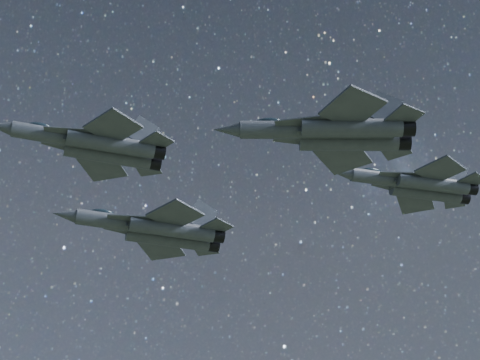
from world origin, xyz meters
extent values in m
cylinder|color=#353A43|center=(-18.74, -1.06, 150.82)|extent=(7.13, 1.57, 1.50)
cone|color=#353A43|center=(-23.35, -1.10, 150.82)|extent=(2.32, 1.37, 1.35)
ellipsoid|color=#1B2830|center=(-19.89, -1.07, 151.54)|extent=(2.30, 1.03, 0.74)
cube|color=#353A43|center=(-13.74, -1.01, 150.77)|extent=(7.89, 1.52, 1.25)
cylinder|color=#353A43|center=(-13.35, -1.97, 150.34)|extent=(8.09, 1.58, 1.50)
cylinder|color=#353A43|center=(-13.37, -0.05, 150.34)|extent=(8.09, 1.58, 1.50)
cylinder|color=black|center=(-8.93, -1.92, 150.34)|extent=(1.26, 1.40, 1.38)
cylinder|color=black|center=(-8.95, 0.00, 150.34)|extent=(1.26, 1.40, 1.38)
cube|color=#353A43|center=(-17.00, -2.34, 150.71)|extent=(5.11, 1.95, 0.12)
cube|color=#353A43|center=(-17.02, 0.26, 150.71)|extent=(5.11, 2.04, 0.12)
cube|color=#353A43|center=(-13.52, -4.28, 150.53)|extent=(5.30, 5.45, 0.19)
cube|color=#353A43|center=(-13.58, 2.26, 150.53)|extent=(5.27, 5.43, 0.19)
cube|color=#353A43|center=(-9.30, -3.18, 150.53)|extent=(3.12, 3.19, 0.14)
cube|color=#353A43|center=(-9.35, 1.24, 150.53)|extent=(3.11, 3.18, 0.14)
cube|color=#353A43|center=(-10.56, -2.18, 152.17)|extent=(3.34, 0.43, 3.42)
cube|color=#353A43|center=(-10.58, 0.22, 152.17)|extent=(3.34, 0.46, 3.42)
cylinder|color=#353A43|center=(-10.71, 14.81, 152.03)|extent=(8.37, 1.78, 1.76)
cone|color=#353A43|center=(-16.13, 14.81, 152.03)|extent=(2.72, 1.59, 1.58)
ellipsoid|color=#1B2830|center=(-12.06, 14.81, 152.88)|extent=(2.69, 1.19, 0.87)
cube|color=#353A43|center=(-4.83, 14.80, 151.97)|extent=(9.27, 1.71, 1.47)
cylinder|color=#353A43|center=(-4.38, 13.67, 151.46)|extent=(9.50, 1.78, 1.76)
cylinder|color=#353A43|center=(-4.38, 15.93, 151.46)|extent=(9.50, 1.78, 1.76)
cylinder|color=black|center=(0.82, 13.66, 151.46)|extent=(1.47, 1.63, 1.63)
cylinder|color=black|center=(0.82, 15.92, 151.46)|extent=(1.47, 1.63, 1.63)
cube|color=#353A43|center=(-8.68, 13.28, 151.89)|extent=(6.01, 2.35, 0.14)
cube|color=#353A43|center=(-8.67, 16.33, 151.89)|extent=(6.01, 2.33, 0.14)
cube|color=#353A43|center=(-4.61, 10.95, 151.69)|extent=(6.21, 6.40, 0.23)
cube|color=#353A43|center=(-4.60, 18.64, 151.69)|extent=(6.22, 6.40, 0.23)
cube|color=#353A43|center=(0.36, 12.19, 151.69)|extent=(3.66, 3.75, 0.17)
cube|color=#353A43|center=(0.37, 17.39, 151.69)|extent=(3.67, 3.75, 0.17)
cube|color=#353A43|center=(-1.10, 13.38, 153.61)|extent=(3.93, 0.51, 4.02)
cube|color=#353A43|center=(-1.10, 16.20, 153.61)|extent=(3.93, 0.50, 4.02)
cylinder|color=#353A43|center=(0.40, -10.75, 148.36)|extent=(7.64, 3.54, 1.58)
cone|color=#353A43|center=(-4.28, -9.44, 148.36)|extent=(2.72, 2.02, 1.42)
ellipsoid|color=#1B2830|center=(-0.77, -10.42, 149.12)|extent=(2.61, 1.67, 0.78)
cube|color=#353A43|center=(5.47, -12.16, 148.31)|extent=(8.41, 3.70, 1.32)
cylinder|color=#353A43|center=(5.59, -13.25, 147.85)|extent=(8.62, 3.81, 1.58)
cylinder|color=#353A43|center=(6.14, -11.30, 147.85)|extent=(8.62, 3.81, 1.58)
cylinder|color=black|center=(10.08, -14.50, 147.85)|extent=(1.66, 1.76, 1.46)
cylinder|color=black|center=(10.62, -12.55, 147.85)|extent=(1.66, 1.76, 1.46)
cube|color=#353A43|center=(1.79, -12.55, 148.24)|extent=(5.21, 3.35, 0.12)
cube|color=#353A43|center=(2.53, -9.92, 148.24)|extent=(5.34, 1.53, 0.12)
cube|color=#353A43|center=(4.74, -15.53, 148.06)|extent=(4.92, 5.26, 0.20)
cube|color=#353A43|center=(6.59, -8.90, 148.06)|extent=(5.81, 5.78, 0.20)
cube|color=#353A43|center=(9.33, -15.66, 148.06)|extent=(2.89, 3.03, 0.15)
cube|color=#353A43|center=(10.59, -11.17, 148.06)|extent=(3.44, 3.44, 0.15)
cube|color=#353A43|center=(8.35, -14.28, 149.78)|extent=(3.36, 1.37, 3.60)
cube|color=#353A43|center=(9.03, -11.84, 149.78)|extent=(3.49, 0.83, 3.60)
cylinder|color=#353A43|center=(15.24, 0.48, 153.32)|extent=(6.94, 1.81, 1.45)
cone|color=#353A43|center=(10.79, 0.71, 153.32)|extent=(2.29, 1.42, 1.30)
ellipsoid|color=#1B2830|center=(14.13, 0.53, 154.02)|extent=(2.26, 1.09, 0.71)
cube|color=#353A43|center=(20.06, 0.22, 153.28)|extent=(7.67, 1.80, 1.21)
cylinder|color=#353A43|center=(20.38, -0.73, 152.86)|extent=(7.86, 1.86, 1.45)
cylinder|color=#353A43|center=(20.48, 1.13, 152.86)|extent=(7.86, 1.86, 1.45)
cylinder|color=black|center=(24.64, -0.96, 152.86)|extent=(1.28, 1.40, 1.34)
cylinder|color=black|center=(24.74, 0.90, 152.86)|extent=(1.28, 1.40, 1.34)
cube|color=#353A43|center=(16.84, -0.86, 153.21)|extent=(4.93, 2.16, 0.11)
cube|color=#353A43|center=(16.97, 1.64, 153.21)|extent=(4.92, 1.68, 0.11)
cube|color=#353A43|center=(20.08, -2.94, 153.04)|extent=(5.02, 5.20, 0.19)
cube|color=#353A43|center=(20.41, 3.36, 153.04)|extent=(5.18, 5.29, 0.19)
cube|color=#353A43|center=(24.21, -2.14, 153.04)|extent=(2.95, 3.04, 0.14)
cube|color=#353A43|center=(24.44, 2.12, 153.04)|extent=(3.05, 3.11, 0.14)
cube|color=#353A43|center=(23.06, -1.10, 154.62)|extent=(3.22, 0.58, 3.30)
cube|color=#353A43|center=(23.18, 1.21, 154.62)|extent=(3.23, 0.46, 3.30)
camera|label=1|loc=(-18.26, -62.32, 106.60)|focal=60.00mm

